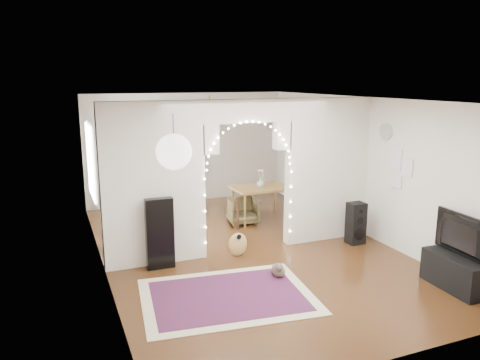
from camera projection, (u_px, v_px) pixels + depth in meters
name	position (u px, v px, depth m)	size (l,w,h in m)	color
floor	(247.00, 249.00, 8.51)	(7.50, 7.50, 0.00)	black
ceiling	(247.00, 99.00, 7.94)	(5.00, 7.50, 0.02)	white
wall_back	(188.00, 148.00, 11.61)	(5.00, 0.02, 2.70)	silver
wall_front	(389.00, 246.00, 4.83)	(5.00, 0.02, 2.70)	silver
wall_left	(100.00, 189.00, 7.30)	(0.02, 7.50, 2.70)	silver
wall_right	(364.00, 167.00, 9.15)	(0.02, 7.50, 2.70)	silver
divider_wall	(247.00, 173.00, 8.21)	(5.00, 0.20, 2.70)	silver
fairy_lights	(250.00, 167.00, 8.06)	(1.64, 0.04, 1.60)	#FFEABF
window	(91.00, 161.00, 8.90)	(0.04, 1.20, 1.40)	white
wall_clock	(386.00, 132.00, 8.44)	(0.31, 0.31, 0.03)	white
picture_frames	(399.00, 168.00, 8.21)	(0.02, 0.50, 0.70)	white
paper_lantern	(174.00, 152.00, 5.16)	(0.40, 0.40, 0.40)	white
ceiling_fan	(210.00, 110.00, 9.81)	(1.10, 1.10, 0.30)	#B4933C
area_rug	(227.00, 296.00, 6.66)	(2.40, 1.80, 0.02)	maroon
guitar_case	(160.00, 234.00, 7.55)	(0.45, 0.15, 1.18)	black
acoustic_guitar	(238.00, 235.00, 8.10)	(0.37, 0.23, 0.88)	tan
tabby_cat	(278.00, 270.00, 7.30)	(0.29, 0.43, 0.29)	brown
floor_speaker	(356.00, 223.00, 8.74)	(0.31, 0.28, 0.79)	black
media_console	(455.00, 273.00, 6.87)	(0.40, 1.00, 0.50)	black
tv	(459.00, 236.00, 6.75)	(1.07, 0.14, 0.62)	black
bookcase	(151.00, 176.00, 11.14)	(1.49, 0.38, 1.53)	beige
dining_table	(261.00, 190.00, 10.10)	(1.22, 0.83, 0.76)	olive
flower_vase	(261.00, 182.00, 10.06)	(0.18, 0.18, 0.19)	white
dining_chair_left	(150.00, 212.00, 9.92)	(0.58, 0.59, 0.54)	#4D4326
dining_chair_right	(243.00, 211.00, 9.97)	(0.60, 0.62, 0.56)	#4D4326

